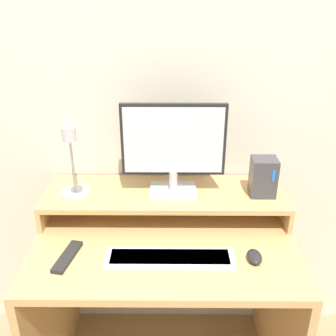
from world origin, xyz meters
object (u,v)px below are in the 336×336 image
monitor (173,147)px  keyboard (170,258)px  desk_lamp (72,164)px  router_dock (263,177)px  remote_control (67,257)px  mouse (254,257)px

monitor → keyboard: size_ratio=0.89×
desk_lamp → router_dock: desk_lamp is taller
remote_control → monitor: bearing=37.6°
mouse → remote_control: bearing=179.7°
monitor → remote_control: 0.58m
desk_lamp → router_dock: bearing=4.0°
mouse → desk_lamp: bearing=161.0°
router_dock → keyboard: 0.52m
monitor → router_dock: monitor is taller
router_dock → remote_control: (-0.76, -0.29, -0.19)m
monitor → desk_lamp: bearing=-170.8°
desk_lamp → router_dock: (0.77, 0.05, -0.08)m
monitor → desk_lamp: size_ratio=1.19×
router_dock → remote_control: bearing=-159.2°
desk_lamp → router_dock: size_ratio=2.15×
router_dock → remote_control: size_ratio=0.88×
keyboard → monitor: bearing=87.6°
monitor → desk_lamp: 0.40m
router_dock → monitor: bearing=178.4°
router_dock → mouse: 0.35m
desk_lamp → mouse: bearing=-19.0°
desk_lamp → router_dock: 0.77m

